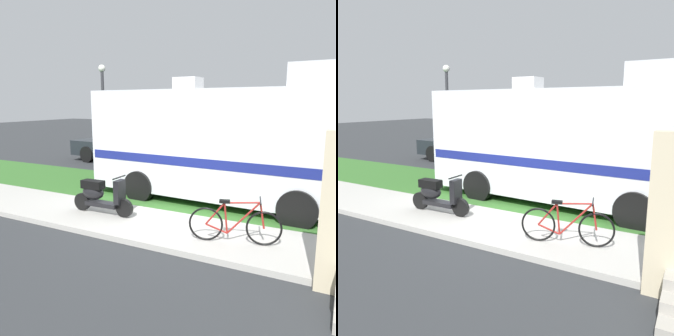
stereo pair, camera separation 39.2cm
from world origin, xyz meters
TOP-DOWN VIEW (x-y plane):
  - ground_plane at (0.00, 0.00)m, footprint 80.00×80.00m
  - sidewalk at (0.00, -1.20)m, footprint 24.00×2.00m
  - grass_strip at (0.00, 1.50)m, footprint 24.00×3.40m
  - motorhome_rv at (1.18, 1.57)m, footprint 7.41×2.90m
  - scooter at (-1.09, -1.13)m, footprint 1.68×0.50m
  - bicycle at (2.33, -1.39)m, footprint 1.72×0.60m
  - pickup_truck_near at (-4.55, 5.76)m, footprint 5.31×2.43m
  - street_lamp_post at (-4.61, 3.60)m, footprint 0.28×0.28m

SIDE VIEW (x-z plane):
  - ground_plane at x=0.00m, z-range 0.00..0.00m
  - grass_strip at x=0.00m, z-range 0.00..0.08m
  - sidewalk at x=0.00m, z-range 0.00..0.12m
  - bicycle at x=2.33m, z-range 0.05..0.94m
  - scooter at x=-1.09m, z-range 0.09..1.06m
  - pickup_truck_near at x=-4.55m, z-range 0.06..1.83m
  - motorhome_rv at x=1.18m, z-range -0.09..3.54m
  - street_lamp_post at x=-4.61m, z-range 0.45..4.70m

